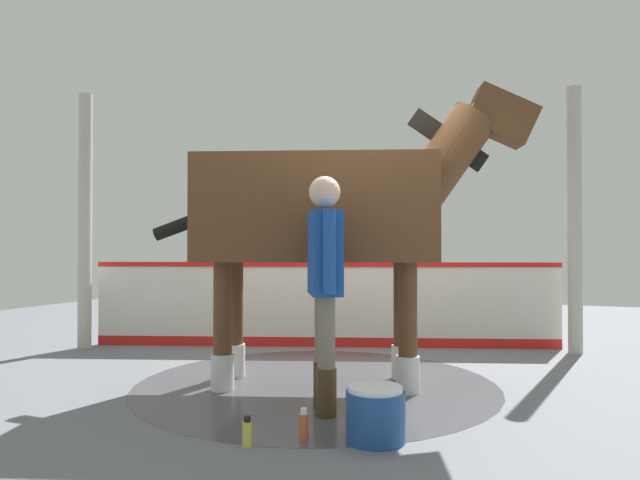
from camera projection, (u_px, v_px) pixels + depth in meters
ground_plane at (339, 378)px, 5.31m from camera, size 16.00×16.00×0.02m
wet_patch at (316, 384)px, 5.01m from camera, size 3.24×3.24×0.00m
barrier_wall at (325, 308)px, 6.92m from camera, size 1.83×5.49×1.05m
roof_post_near at (575, 220)px, 6.51m from camera, size 0.16×0.16×3.11m
roof_post_far at (85, 221)px, 6.82m from camera, size 0.16×0.16×3.11m
horse at (329, 213)px, 5.03m from camera, size 1.52×3.36×2.68m
handler at (325, 274)px, 4.18m from camera, size 0.64×0.42×1.76m
wash_bucket at (375, 414)px, 3.54m from camera, size 0.38×0.38×0.35m
bottle_shampoo at (247, 433)px, 3.44m from camera, size 0.06×0.06×0.18m
bottle_spray at (304, 426)px, 3.55m from camera, size 0.06×0.06×0.20m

